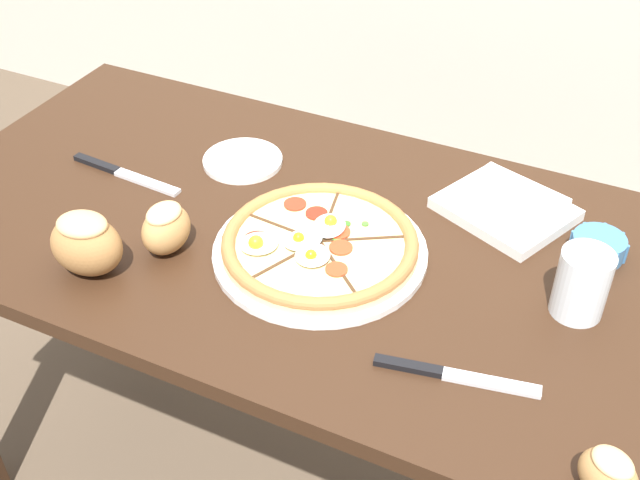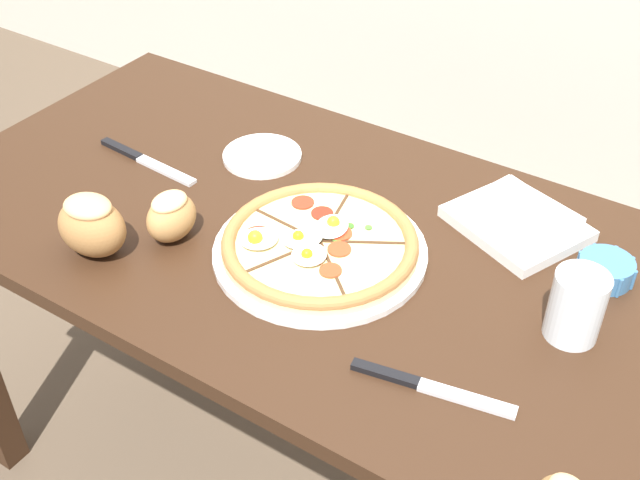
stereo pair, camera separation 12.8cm
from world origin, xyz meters
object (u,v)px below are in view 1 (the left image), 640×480
Objects in this scene: bread_piece_near at (86,243)px; water_glass at (582,285)px; ramekin_bowl at (598,246)px; side_saucer at (243,161)px; knife_spare at (124,174)px; bread_piece_mid at (166,227)px; bread_piece_far at (608,474)px; knife_main at (454,375)px; dining_table at (290,276)px; pizza at (319,245)px; napkin_folded at (506,206)px.

bread_piece_near is 0.75m from water_glass.
ramekin_bowl is 0.61× the size of side_saucer.
knife_spare is at bearing 179.98° from water_glass.
ramekin_bowl is 0.98× the size of bread_piece_mid.
water_glass reaches higher than ramekin_bowl.
bread_piece_mid is at bearing -85.95° from side_saucer.
bread_piece_far is 0.24m from knife_main.
dining_table is at bearing -179.61° from water_glass.
bread_piece_near is at bearing 172.47° from knife_main.
water_glass reaches higher than dining_table.
dining_table is at bearing -163.40° from ramekin_bowl.
dining_table is 5.84× the size of knife_main.
water_glass is (0.71, 0.24, -0.01)m from bread_piece_near.
knife_main is at bearing -109.79° from ramekin_bowl.
bread_piece_near reaches higher than bread_piece_mid.
knife_main is (0.51, -0.07, -0.04)m from bread_piece_mid.
pizza is at bearing 31.71° from bread_piece_near.
bread_piece_mid reaches higher than knife_spare.
bread_piece_mid is at bearing -167.23° from water_glass.
knife_spare is at bearing -143.00° from side_saucer.
ramekin_bowl and napkin_folded have the same top height.
pizza is at bearing -30.21° from dining_table.
water_glass reaches higher than side_saucer.
bread_piece_mid is 0.39× the size of knife_spare.
bread_piece_mid is 0.63× the size of side_saucer.
pizza is 3.70× the size of bread_piece_mid.
side_saucer is at bearing 168.45° from water_glass.
bread_piece_far is at bearing -4.55° from bread_piece_near.
side_saucer is (-0.53, 0.34, 0.00)m from knife_main.
napkin_folded is at bearing 130.32° from water_glass.
knife_main and knife_spare have the same top height.
dining_table is 3.82× the size of pizza.
knife_spare is at bearing -164.14° from napkin_folded.
bread_piece_mid reaches higher than ramekin_bowl.
bread_piece_mid is at bearing 162.01° from knife_main.
bread_piece_far reaches higher than ramekin_bowl.
bread_piece_far reaches higher than dining_table.
bread_piece_near is at bearing -99.13° from side_saucer.
water_glass reaches higher than knife_main.
bread_piece_near reaches higher than pizza.
pizza reaches higher than dining_table.
napkin_folded is 0.40m from knife_main.
knife_main is at bearing -120.36° from water_glass.
napkin_folded is 1.70× the size of side_saucer.
knife_spare is 0.82m from water_glass.
bread_piece_far reaches higher than pizza.
bread_piece_far is at bearing -30.44° from side_saucer.
water_glass reaches higher than bread_piece_far.
ramekin_bowl is (0.48, 0.14, 0.13)m from dining_table.
water_glass is (0.82, -0.00, 0.04)m from knife_spare.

